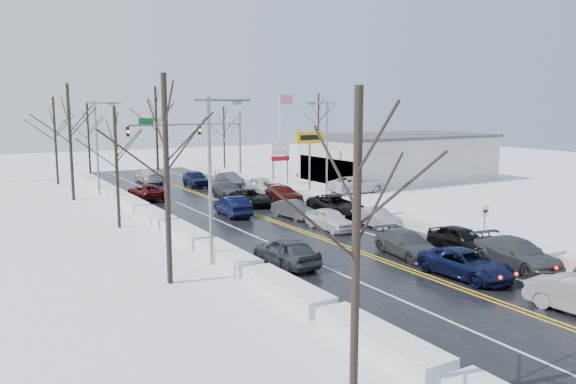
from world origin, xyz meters
TOP-DOWN VIEW (x-y plane):
  - ground at (0.00, 0.00)m, footprint 160.00×160.00m
  - road_surface at (0.00, 2.00)m, footprint 14.00×84.00m
  - snow_bank_left at (-7.60, 2.00)m, footprint 1.46×72.00m
  - snow_bank_right at (7.60, 2.00)m, footprint 1.46×72.00m
  - traffic_signal_mast at (3.45, 27.99)m, footprint 13.28×0.39m
  - tires_plus_sign at (10.50, 15.99)m, footprint 3.20×0.34m
  - used_vehicles_sign at (10.50, 22.00)m, footprint 2.20×0.22m
  - speed_limit_sign at (8.20, -8.00)m, footprint 0.55×0.09m
  - flagpole at (15.17, 30.00)m, footprint 1.87×1.20m
  - dealership_building at (23.98, 18.00)m, footprint 20.40×12.40m
  - streetlight_ne at (8.30, 10.00)m, footprint 3.20×0.25m
  - streetlight_sw at (-8.30, -4.00)m, footprint 3.20×0.25m
  - streetlight_nw at (-8.30, 24.00)m, footprint 3.20×0.25m
  - tree_left_a at (-11.00, -20.00)m, footprint 3.60×3.60m
  - tree_left_b at (-11.50, -6.00)m, footprint 4.00×4.00m
  - tree_left_c at (-10.50, 8.00)m, footprint 3.40×3.40m
  - tree_left_d at (-11.20, 22.00)m, footprint 4.20×4.20m
  - tree_left_e at (-10.80, 34.00)m, footprint 3.80×3.80m
  - tree_far_b at (-6.00, 41.00)m, footprint 3.60×3.60m
  - tree_far_c at (2.00, 39.00)m, footprint 4.40×4.40m
  - tree_far_d at (12.00, 40.50)m, footprint 3.40×3.40m
  - tree_far_e at (28.00, 41.00)m, footprint 4.20×4.20m
  - queued_car_2 at (1.58, -12.58)m, footprint 2.56×5.11m
  - queued_car_3 at (1.82, -8.03)m, footprint 2.52×5.03m
  - queued_car_4 at (1.95, -0.10)m, footprint 1.83×4.37m
  - queued_car_5 at (1.91, 4.81)m, footprint 1.87×4.19m
  - queued_car_6 at (1.62, 11.35)m, footprint 2.37×4.99m
  - queued_car_7 at (1.75, 16.58)m, footprint 2.10×4.81m
  - queued_car_8 at (1.75, 24.90)m, footprint 2.34×5.04m
  - queued_car_11 at (5.18, -12.76)m, footprint 2.86×5.57m
  - queued_car_12 at (5.24, -8.86)m, footprint 1.95×4.47m
  - queued_car_13 at (5.27, -0.99)m, footprint 1.51×4.14m
  - queued_car_14 at (5.10, 3.58)m, footprint 3.51×6.34m
  - queued_car_15 at (5.20, 11.96)m, footprint 1.92×4.65m
  - queued_car_16 at (5.26, 16.27)m, footprint 2.35×5.04m
  - queued_car_17 at (5.16, 23.74)m, footprint 1.73×4.30m
  - oncoming_car_0 at (-1.72, 8.04)m, footprint 1.94×4.78m
  - oncoming_car_1 at (-5.28, 19.08)m, footprint 2.71×5.27m
  - oncoming_car_2 at (-1.74, 30.17)m, footprint 2.31×5.51m
  - oncoming_car_3 at (-5.09, -6.15)m, footprint 2.13×4.72m
  - parked_car_0 at (13.88, 12.61)m, footprint 6.04×3.21m
  - parked_car_1 at (17.01, 16.97)m, footprint 2.69×5.41m
  - parked_car_2 at (15.08, 23.10)m, footprint 2.34×4.63m

SIDE VIEW (x-z plane):
  - ground at x=0.00m, z-range 0.00..0.00m
  - snow_bank_left at x=-7.60m, z-range -0.36..0.36m
  - snow_bank_right at x=7.60m, z-range -0.36..0.36m
  - queued_car_2 at x=1.58m, z-range -0.69..0.69m
  - queued_car_3 at x=1.82m, z-range -0.70..0.70m
  - queued_car_4 at x=1.95m, z-range -0.74..0.74m
  - queued_car_5 at x=1.91m, z-range -0.67..0.67m
  - queued_car_6 at x=1.62m, z-range -0.69..0.69m
  - queued_car_7 at x=1.75m, z-range -0.69..0.69m
  - queued_car_8 at x=1.75m, z-range -0.84..0.84m
  - queued_car_11 at x=5.18m, z-range -0.77..0.77m
  - queued_car_12 at x=5.24m, z-range -0.75..0.75m
  - queued_car_13 at x=5.27m, z-range -0.68..0.68m
  - queued_car_14 at x=5.10m, z-range -0.84..0.84m
  - queued_car_15 at x=5.20m, z-range -0.67..0.67m
  - queued_car_16 at x=5.26m, z-range -0.83..0.83m
  - queued_car_17 at x=5.16m, z-range -0.69..0.69m
  - oncoming_car_0 at x=-1.72m, z-range -0.77..0.77m
  - oncoming_car_1 at x=-5.28m, z-range -0.71..0.71m
  - oncoming_car_2 at x=-1.74m, z-range -0.80..0.80m
  - oncoming_car_3 at x=-5.09m, z-range -0.79..0.79m
  - parked_car_0 at x=13.88m, z-range -0.81..0.81m
  - parked_car_1 at x=17.01m, z-range -0.76..0.76m
  - parked_car_2 at x=15.08m, z-range -0.76..0.76m
  - road_surface at x=0.00m, z-range 0.00..0.01m
  - speed_limit_sign at x=8.20m, z-range 0.46..2.81m
  - dealership_building at x=23.98m, z-range 0.01..5.31m
  - used_vehicles_sign at x=10.50m, z-range 0.99..5.64m
  - tires_plus_sign at x=10.50m, z-range 1.99..7.99m
  - streetlight_ne at x=8.30m, z-range 0.81..9.81m
  - streetlight_sw at x=-8.30m, z-range 0.81..9.81m
  - streetlight_nw at x=-8.30m, z-range 0.81..9.81m
  - traffic_signal_mast at x=3.45m, z-range 1.48..9.48m
  - flagpole at x=15.17m, z-range 0.93..10.93m
  - tree_left_c at x=-10.50m, z-range 1.69..10.19m
  - tree_far_d at x=12.00m, z-range 1.69..10.19m
  - tree_left_a at x=-11.00m, z-range 1.79..10.79m
  - tree_far_b at x=-6.00m, z-range 1.79..10.79m
  - tree_left_e at x=-10.80m, z-range 1.89..11.39m
  - tree_left_b at x=-11.50m, z-range 1.99..11.99m
  - tree_left_d at x=-11.20m, z-range 2.08..12.58m
  - tree_far_e at x=28.00m, z-range 2.08..12.58m
  - tree_far_c at x=2.00m, z-range 2.18..13.18m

